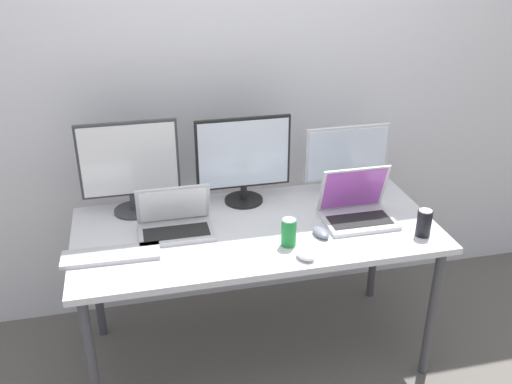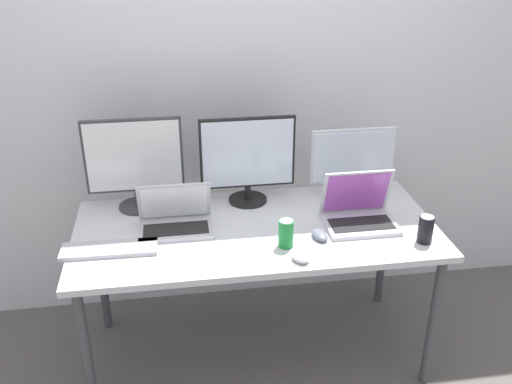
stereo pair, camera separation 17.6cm
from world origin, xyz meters
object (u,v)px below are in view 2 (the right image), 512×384
laptop_silver (175,218)px  monitor_center (247,158)px  laptop_secondary (359,212)px  monitor_left (134,161)px  mouse_by_keyboard (320,235)px  keyboard_main (109,249)px  mouse_by_laptop (301,257)px  soda_can_near_keyboard (426,229)px  monitor_right (353,162)px  work_desk (256,238)px  soda_can_by_laptop (286,234)px

laptop_silver → monitor_center: bearing=31.9°
laptop_silver → laptop_secondary: size_ratio=1.01×
monitor_left → mouse_by_keyboard: (0.81, -0.43, -0.23)m
laptop_secondary → keyboard_main: laptop_secondary is taller
monitor_left → mouse_by_laptop: monitor_left is taller
mouse_by_laptop → soda_can_near_keyboard: size_ratio=0.72×
monitor_center → monitor_right: monitor_center is taller
work_desk → soda_can_near_keyboard: soda_can_near_keyboard is taller
laptop_silver → keyboard_main: size_ratio=0.82×
mouse_by_laptop → monitor_left: bearing=117.7°
work_desk → keyboard_main: bearing=-170.1°
laptop_silver → soda_can_by_laptop: laptop_silver is taller
laptop_silver → monitor_left: bearing=126.6°
soda_can_by_laptop → mouse_by_keyboard: bearing=14.3°
keyboard_main → mouse_by_keyboard: mouse_by_keyboard is taller
monitor_left → soda_can_by_laptop: 0.82m
keyboard_main → mouse_by_laptop: (0.79, -0.19, 0.01)m
monitor_center → soda_can_near_keyboard: 0.90m
laptop_secondary → mouse_by_laptop: (-0.34, -0.28, -0.04)m
laptop_secondary → soda_can_by_laptop: 0.40m
mouse_by_keyboard → laptop_silver: bearing=152.6°
work_desk → soda_can_near_keyboard: size_ratio=13.20×
work_desk → laptop_secondary: bearing=-3.7°
monitor_center → laptop_secondary: size_ratio=1.42×
monitor_right → mouse_by_keyboard: bearing=-123.5°
monitor_right → laptop_secondary: size_ratio=1.33×
laptop_silver → mouse_by_laptop: bearing=-34.9°
keyboard_main → mouse_by_laptop: mouse_by_laptop is taller
laptop_secondary → soda_can_by_laptop: laptop_secondary is taller
mouse_by_laptop → soda_can_by_laptop: bearing=86.0°
monitor_right → soda_can_near_keyboard: 0.54m
monitor_left → soda_can_near_keyboard: (1.25, -0.52, -0.18)m
monitor_center → keyboard_main: monitor_center is taller
laptop_silver → mouse_by_keyboard: (0.63, -0.19, -0.03)m
soda_can_by_laptop → monitor_right: bearing=45.9°
work_desk → monitor_center: (-0.00, 0.27, 0.29)m
monitor_left → mouse_by_laptop: bearing=-40.9°
work_desk → laptop_secondary: (0.48, -0.03, 0.12)m
laptop_secondary → soda_can_near_keyboard: size_ratio=2.60×
laptop_silver → mouse_by_laptop: (0.51, -0.35, -0.03)m
monitor_right → laptop_secondary: 0.32m
monitor_center → keyboard_main: size_ratio=1.14×
monitor_center → soda_can_near_keyboard: (0.72, -0.51, -0.17)m
work_desk → soda_can_near_keyboard: 0.76m
monitor_left → laptop_secondary: monitor_left is taller
work_desk → laptop_silver: (-0.37, 0.05, 0.11)m
monitor_left → keyboard_main: (-0.11, -0.40, -0.24)m
laptop_silver → soda_can_near_keyboard: 1.12m
mouse_by_laptop → keyboard_main: bearing=144.8°
monitor_center → mouse_by_keyboard: size_ratio=4.39×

